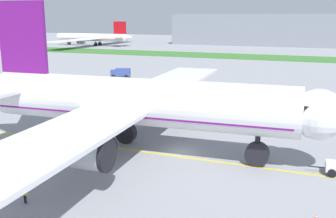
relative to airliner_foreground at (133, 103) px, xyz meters
name	(u,v)px	position (x,y,z in m)	size (l,w,h in m)	color
ground_plane	(182,151)	(5.51, 2.23, -6.27)	(600.00, 600.00, 0.00)	gray
apron_taxi_line	(176,156)	(5.51, 0.34, -6.27)	(280.00, 0.36, 0.01)	yellow
grass_median_strip	(284,58)	(5.51, 125.86, -6.22)	(320.00, 24.00, 0.10)	#38722D
airliner_foreground	(133,103)	(0.00, 0.00, 0.00)	(48.18, 74.65, 18.49)	white
ground_crew_wingwalker_port	(92,152)	(-3.31, -4.54, -5.22)	(0.53, 0.46, 1.73)	black
ground_crew_wingwalker_starboard	(25,193)	(-2.84, -16.38, -5.28)	(0.57, 0.29, 1.63)	black
traffic_cone_port_wing	(316,217)	(21.72, -9.90, -5.99)	(0.36, 0.36, 0.58)	#F2590C
service_truck_baggage_loader	(121,72)	(-31.36, 54.70, -4.89)	(5.77, 3.87, 2.48)	#33478C
parked_airliner_far_left	(94,37)	(-104.71, 158.24, -1.57)	(50.61, 81.88, 13.85)	white
terminal_building	(270,30)	(-10.46, 196.34, 2.73)	(113.27, 20.00, 18.00)	gray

